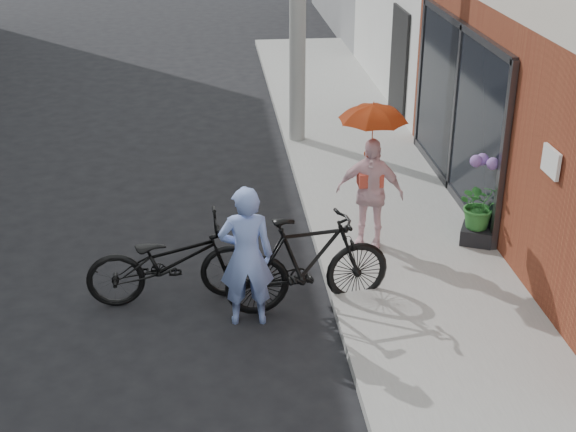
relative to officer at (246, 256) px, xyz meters
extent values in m
plane|color=black|center=(0.11, -0.27, -0.82)|extent=(80.00, 80.00, 0.00)
cube|color=gray|center=(2.21, 1.73, -0.76)|extent=(2.20, 24.00, 0.12)
cube|color=#9E9E99|center=(1.05, 1.73, -0.76)|extent=(0.12, 24.00, 0.12)
cube|color=black|center=(3.27, 3.23, 0.54)|extent=(0.06, 3.80, 2.40)
cube|color=white|center=(3.27, -0.07, 1.00)|extent=(0.04, 0.40, 0.30)
imported|color=#7F99E2|center=(0.00, 0.00, 0.00)|extent=(0.61, 0.41, 1.65)
imported|color=black|center=(-0.84, 0.55, -0.30)|extent=(2.02, 0.83, 1.04)
imported|color=black|center=(0.71, 0.24, -0.24)|extent=(2.00, 0.86, 1.17)
imported|color=#FFD5DD|center=(1.66, 1.51, 0.03)|extent=(0.93, 0.63, 1.47)
imported|color=#BD4116|center=(1.66, 1.51, 1.12)|extent=(0.82, 0.82, 0.72)
cube|color=black|center=(3.11, 1.44, -0.60)|extent=(0.53, 0.53, 0.21)
imported|color=#2F752E|center=(3.11, 1.44, -0.17)|extent=(0.59, 0.51, 0.65)
camera|label=1|loc=(-0.34, -7.72, 4.08)|focal=50.00mm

